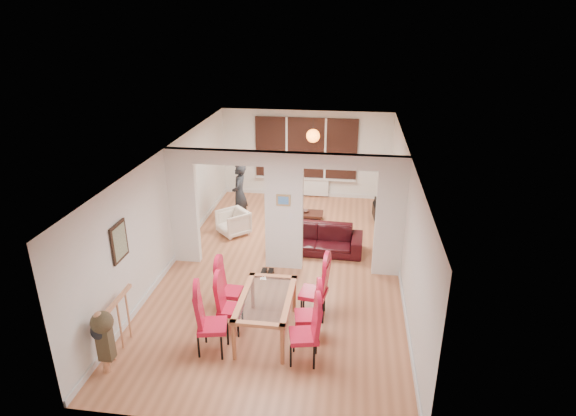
% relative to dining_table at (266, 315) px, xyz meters
% --- Properties ---
extents(floor, '(5.00, 9.00, 0.01)m').
position_rel_dining_table_xyz_m(floor, '(-0.04, 2.42, -0.37)').
color(floor, '#BD734C').
rests_on(floor, ground).
extents(room_walls, '(5.00, 9.00, 2.60)m').
position_rel_dining_table_xyz_m(room_walls, '(-0.04, 2.42, 0.93)').
color(room_walls, silver).
rests_on(room_walls, floor).
extents(divider_wall, '(5.00, 0.18, 2.60)m').
position_rel_dining_table_xyz_m(divider_wall, '(-0.04, 2.42, 0.93)').
color(divider_wall, white).
rests_on(divider_wall, floor).
extents(bay_window_blinds, '(3.00, 0.08, 1.80)m').
position_rel_dining_table_xyz_m(bay_window_blinds, '(-0.04, 6.86, 1.13)').
color(bay_window_blinds, black).
rests_on(bay_window_blinds, room_walls).
extents(radiator, '(1.40, 0.08, 0.50)m').
position_rel_dining_table_xyz_m(radiator, '(-0.04, 6.82, -0.07)').
color(radiator, white).
rests_on(radiator, floor).
extents(pendant_light, '(0.36, 0.36, 0.36)m').
position_rel_dining_table_xyz_m(pendant_light, '(0.26, 5.72, 1.78)').
color(pendant_light, orange).
rests_on(pendant_light, room_walls).
extents(stair_newel, '(0.40, 1.20, 1.10)m').
position_rel_dining_table_xyz_m(stair_newel, '(-2.29, -0.78, 0.18)').
color(stair_newel, tan).
rests_on(stair_newel, floor).
extents(wall_poster, '(0.04, 0.52, 0.67)m').
position_rel_dining_table_xyz_m(wall_poster, '(-2.51, 0.02, 1.23)').
color(wall_poster, gray).
rests_on(wall_poster, room_walls).
extents(pillar_photo, '(0.30, 0.03, 0.25)m').
position_rel_dining_table_xyz_m(pillar_photo, '(-0.04, 2.32, 1.23)').
color(pillar_photo, '#4C8CD8').
rests_on(pillar_photo, divider_wall).
extents(dining_table, '(0.88, 1.57, 0.73)m').
position_rel_dining_table_xyz_m(dining_table, '(0.00, 0.00, 0.00)').
color(dining_table, '#B76B43').
rests_on(dining_table, floor).
extents(dining_chair_la, '(0.55, 0.55, 1.16)m').
position_rel_dining_table_xyz_m(dining_chair_la, '(-0.78, -0.58, 0.21)').
color(dining_chair_la, red).
rests_on(dining_chair_la, floor).
extents(dining_chair_lb, '(0.42, 0.42, 1.02)m').
position_rel_dining_table_xyz_m(dining_chair_lb, '(-0.63, 0.00, 0.15)').
color(dining_chair_lb, red).
rests_on(dining_chair_lb, floor).
extents(dining_chair_lc, '(0.43, 0.43, 1.02)m').
position_rel_dining_table_xyz_m(dining_chair_lc, '(-0.77, 0.55, 0.15)').
color(dining_chair_lc, red).
rests_on(dining_chair_lc, floor).
extents(dining_chair_ra, '(0.53, 0.53, 1.12)m').
position_rel_dining_table_xyz_m(dining_chair_ra, '(0.71, -0.61, 0.19)').
color(dining_chair_ra, red).
rests_on(dining_chair_ra, floor).
extents(dining_chair_rb, '(0.48, 0.48, 1.03)m').
position_rel_dining_table_xyz_m(dining_chair_rb, '(0.71, -0.03, 0.15)').
color(dining_chair_rb, red).
rests_on(dining_chair_rb, floor).
extents(dining_chair_rc, '(0.53, 0.53, 1.17)m').
position_rel_dining_table_xyz_m(dining_chair_rc, '(0.76, 0.62, 0.22)').
color(dining_chair_rc, red).
rests_on(dining_chair_rc, floor).
extents(sofa, '(2.14, 0.89, 0.62)m').
position_rel_dining_table_xyz_m(sofa, '(0.60, 3.26, -0.06)').
color(sofa, black).
rests_on(sofa, floor).
extents(armchair, '(0.96, 0.97, 0.63)m').
position_rel_dining_table_xyz_m(armchair, '(-1.55, 3.89, -0.05)').
color(armchair, '#F0DDCB').
rests_on(armchair, floor).
extents(person, '(0.60, 0.40, 1.61)m').
position_rel_dining_table_xyz_m(person, '(-1.55, 4.66, 0.44)').
color(person, black).
rests_on(person, floor).
extents(television, '(0.91, 0.20, 0.52)m').
position_rel_dining_table_xyz_m(television, '(1.96, 5.26, -0.11)').
color(television, black).
rests_on(television, floor).
extents(coffee_table, '(1.01, 0.51, 0.23)m').
position_rel_dining_table_xyz_m(coffee_table, '(0.12, 4.99, -0.25)').
color(coffee_table, '#351912').
rests_on(coffee_table, floor).
extents(bottle, '(0.07, 0.07, 0.28)m').
position_rel_dining_table_xyz_m(bottle, '(-0.05, 4.92, 0.01)').
color(bottle, '#143F19').
rests_on(bottle, coffee_table).
extents(bowl, '(0.21, 0.21, 0.05)m').
position_rel_dining_table_xyz_m(bowl, '(0.15, 5.01, -0.11)').
color(bowl, '#351912').
rests_on(bowl, coffee_table).
extents(shoes, '(0.25, 0.27, 0.10)m').
position_rel_dining_table_xyz_m(shoes, '(-0.34, 1.99, -0.32)').
color(shoes, black).
rests_on(shoes, floor).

